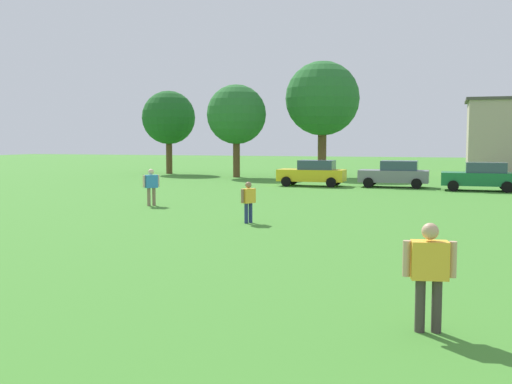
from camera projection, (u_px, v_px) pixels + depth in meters
ground_plane at (366, 204)px, 28.37m from camera, size 160.00×160.00×0.00m
adult_bystander at (429, 268)px, 9.46m from camera, size 0.81×0.41×1.72m
bystander_near_trees at (248, 199)px, 21.95m from camera, size 0.46×0.65×1.50m
bystander_midfield at (151, 184)px, 27.72m from camera, size 0.60×0.62×1.68m
parked_car_yellow_0 at (313, 173)px, 39.57m from camera, size 4.30×2.02×1.68m
parked_car_gray_1 at (395, 174)px, 38.56m from camera, size 4.30×2.02×1.68m
parked_car_green_2 at (481, 176)px, 35.83m from camera, size 4.30×2.02×1.68m
tree_far_left at (169, 118)px, 53.62m from camera, size 4.68×4.68×7.29m
tree_center at (236, 115)px, 48.57m from camera, size 4.74×4.74×7.39m
tree_far_right at (323, 99)px, 49.10m from camera, size 5.97×5.97×9.31m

